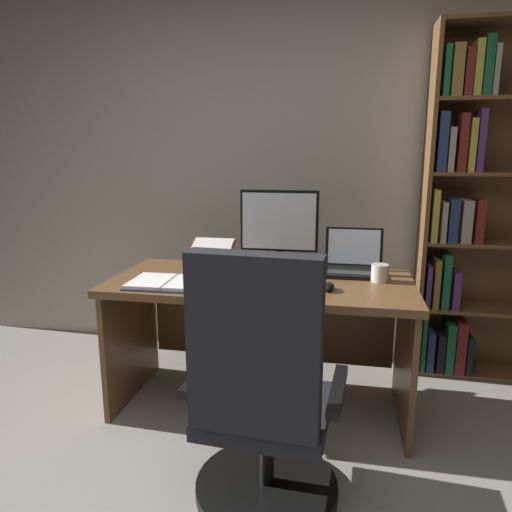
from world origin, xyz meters
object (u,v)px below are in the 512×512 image
laptop (354,264)px  computer_mouse (328,287)px  reading_stand_with_book (210,252)px  desk (263,311)px  keyboard (268,285)px  coffee_mug (380,273)px  open_binder (170,283)px  notepad (235,275)px  bookshelf (483,212)px  pen (239,274)px  office_chair (262,405)px  monitor (279,230)px

laptop → computer_mouse: (-0.13, -0.38, -0.03)m
computer_mouse → reading_stand_with_book: (-0.73, 0.44, 0.05)m
desk → keyboard: (0.06, -0.21, 0.22)m
keyboard → coffee_mug: (0.56, 0.22, 0.03)m
keyboard → open_binder: same height
keyboard → notepad: bearing=138.9°
bookshelf → reading_stand_with_book: (-1.63, -0.37, -0.24)m
pen → office_chair: bearing=-71.5°
office_chair → open_binder: 0.88m
reading_stand_with_book → open_binder: bearing=-98.3°
keyboard → notepad: keyboard is taller
keyboard → pen: 0.27m
pen → coffee_mug: bearing=2.7°
laptop → keyboard: bearing=-138.5°
laptop → coffee_mug: bearing=-49.5°
notepad → pen: pen is taller
pen → desk: bearing=11.4°
desk → bookshelf: bookshelf is taller
bookshelf → pen: bearing=-155.6°
monitor → open_binder: monitor is taller
desk → laptop: (0.49, 0.17, 0.26)m
desk → keyboard: keyboard is taller
desk → bookshelf: 1.48m
open_binder → notepad: 0.37m
computer_mouse → coffee_mug: bearing=40.3°
office_chair → coffee_mug: office_chair is taller
reading_stand_with_book → coffee_mug: 1.02m
notepad → coffee_mug: bearing=2.6°
office_chair → bookshelf: bearing=56.7°
bookshelf → notepad: (-1.41, -0.63, -0.31)m
monitor → keyboard: size_ratio=1.09×
computer_mouse → open_binder: bearing=-176.4°
keyboard → computer_mouse: computer_mouse is taller
office_chair → notepad: bearing=113.9°
desk → keyboard: bearing=-74.0°
bookshelf → office_chair: size_ratio=1.99×
pen → reading_stand_with_book: bearing=132.8°
monitor → keyboard: bearing=-90.0°
reading_stand_with_book → office_chair: bearing=-64.6°
office_chair → monitor: size_ratio=2.35×
keyboard → computer_mouse: size_ratio=4.04×
computer_mouse → monitor: bearing=128.6°
monitor → open_binder: 0.69m
bookshelf → laptop: 0.92m
bookshelf → monitor: bearing=-159.8°
desk → monitor: 0.47m
computer_mouse → bookshelf: bearing=42.3°
notepad → office_chair: bearing=-70.3°
desk → pen: 0.26m
monitor → keyboard: monitor is taller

